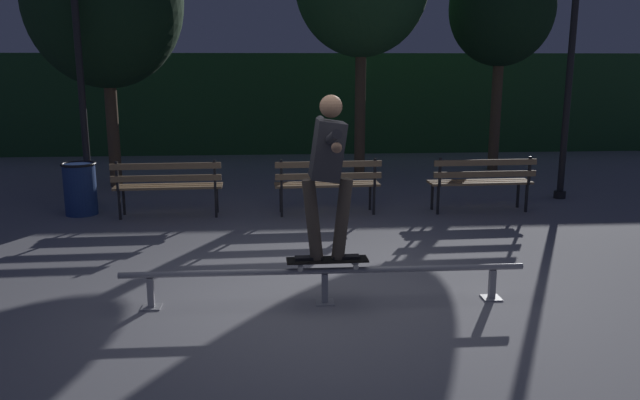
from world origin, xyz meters
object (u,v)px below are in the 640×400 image
skateboard (327,260)px  trash_can (80,188)px  lamp_post_left (78,49)px  park_bench_left_center (328,180)px  tree_far_right (502,9)px  park_bench_leftmost (168,182)px  tree_far_left (104,1)px  park_bench_right_center (482,178)px  grind_rail (325,276)px  skateboarder (328,164)px  lamp_post_right (572,50)px

skateboard → trash_can: 5.23m
lamp_post_left → park_bench_left_center: bearing=-14.9°
park_bench_left_center → tree_far_right: bearing=44.7°
trash_can → skateboard: bearing=-48.7°
park_bench_leftmost → lamp_post_left: (-1.45, 1.02, 1.94)m
park_bench_leftmost → lamp_post_left: 2.63m
park_bench_leftmost → tree_far_left: tree_far_left is taller
park_bench_left_center → tree_far_right: tree_far_right is taller
skateboard → tree_far_left: 7.67m
tree_far_right → lamp_post_left: 8.32m
park_bench_right_center → lamp_post_left: (-6.23, 1.02, 1.94)m
park_bench_right_center → lamp_post_left: size_ratio=0.41×
lamp_post_left → grind_rail: bearing=-53.0°
tree_far_left → trash_can: bearing=-89.7°
park_bench_leftmost → grind_rail: bearing=-60.4°
skateboarder → tree_far_left: tree_far_left is taller
skateboard → tree_far_left: size_ratio=0.16×
grind_rail → skateboarder: (0.03, 0.00, 1.09)m
skateboard → tree_far_left: (-3.47, 6.19, 2.91)m
grind_rail → park_bench_left_center: (0.33, 3.63, 0.26)m
park_bench_left_center → park_bench_right_center: size_ratio=1.00×
trash_can → grind_rail: bearing=-48.9°
park_bench_left_center → tree_far_left: size_ratio=0.33×
skateboarder → tree_far_right: tree_far_right is taller
park_bench_left_center → tree_far_left: tree_far_left is taller
skateboarder → lamp_post_right: bearing=46.0°
trash_can → skateboarder: bearing=-48.6°
skateboarder → park_bench_right_center: (2.69, 3.63, -0.83)m
park_bench_leftmost → park_bench_left_center: bearing=0.0°
tree_far_right → lamp_post_left: (-7.76, -2.86, -0.87)m
tree_far_left → tree_far_right: bearing=9.7°
skateboard → lamp_post_right: size_ratio=0.20×
park_bench_right_center → tree_far_right: bearing=68.4°
park_bench_leftmost → tree_far_right: (6.31, 3.88, 2.82)m
park_bench_right_center → skateboarder: bearing=-126.6°
park_bench_right_center → tree_far_right: size_ratio=0.35×
lamp_post_right → tree_far_left: bearing=168.1°
park_bench_left_center → tree_far_left: 5.35m
park_bench_right_center → trash_can: size_ratio=2.02×
skateboard → tree_far_right: size_ratio=0.17×
lamp_post_right → trash_can: lamp_post_right is taller
park_bench_left_center → lamp_post_left: bearing=165.1°
grind_rail → tree_far_left: tree_far_left is taller
park_bench_leftmost → tree_far_right: size_ratio=0.35×
lamp_post_left → skateboard: bearing=-52.8°
tree_far_right → grind_rail: bearing=-119.5°
skateboard → trash_can: (-3.45, 3.93, -0.02)m
tree_far_left → lamp_post_right: 8.07m
tree_far_left → grind_rail: bearing=-60.9°
grind_rail → tree_far_right: bearing=60.5°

